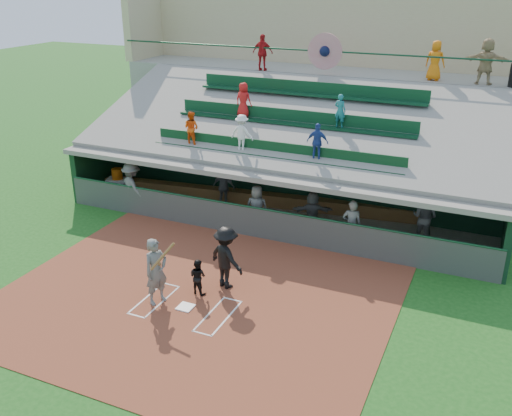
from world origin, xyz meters
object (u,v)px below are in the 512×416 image
at_px(batter_at_plate, 156,271).
at_px(white_table, 118,187).
at_px(water_cooler, 117,174).
at_px(home_plate, 185,307).
at_px(catcher, 198,276).

height_order(batter_at_plate, white_table, batter_at_plate).
bearing_deg(white_table, water_cooler, -36.18).
xyz_separation_m(home_plate, white_table, (-6.98, 6.37, 0.36)).
height_order(batter_at_plate, water_cooler, batter_at_plate).
distance_m(home_plate, water_cooler, 9.46).
relative_size(batter_at_plate, water_cooler, 4.47).
bearing_deg(water_cooler, catcher, -38.68).
relative_size(home_plate, catcher, 0.40).
bearing_deg(home_plate, catcher, 94.03).
bearing_deg(water_cooler, white_table, 161.98).
bearing_deg(batter_at_plate, water_cooler, 133.55).
xyz_separation_m(white_table, water_cooler, (0.04, -0.01, 0.57)).
bearing_deg(water_cooler, home_plate, -42.49).
distance_m(batter_at_plate, water_cooler, 8.83).
bearing_deg(catcher, home_plate, 103.78).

